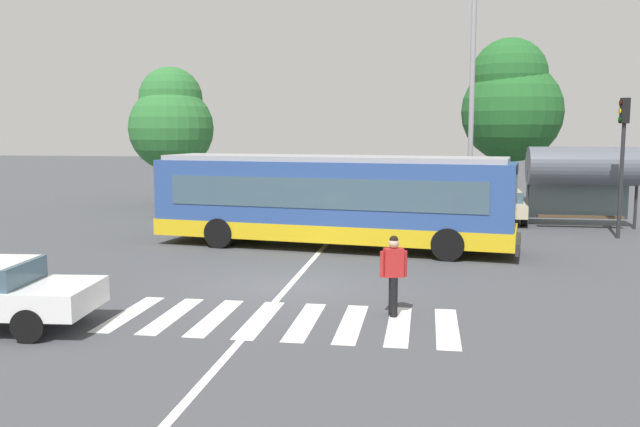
# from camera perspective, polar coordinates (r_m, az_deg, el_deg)

# --- Properties ---
(ground_plane) EXTENTS (160.00, 160.00, 0.00)m
(ground_plane) POSITION_cam_1_polar(r_m,az_deg,el_deg) (17.09, -2.71, -6.12)
(ground_plane) COLOR #424449
(city_transit_bus) EXTENTS (12.26, 4.29, 3.06)m
(city_transit_bus) POSITION_cam_1_polar(r_m,az_deg,el_deg) (22.30, 0.98, 1.12)
(city_transit_bus) COLOR black
(city_transit_bus) RESTS_ON ground_plane
(pedestrian_crossing_street) EXTENTS (0.56, 0.36, 1.72)m
(pedestrian_crossing_street) POSITION_cam_1_polar(r_m,az_deg,el_deg) (14.21, 6.24, -4.87)
(pedestrian_crossing_street) COLOR black
(pedestrian_crossing_street) RESTS_ON ground_plane
(parked_car_white) EXTENTS (2.33, 4.68, 1.35)m
(parked_car_white) POSITION_cam_1_polar(r_m,az_deg,el_deg) (31.37, -10.17, 1.23)
(parked_car_white) COLOR black
(parked_car_white) RESTS_ON ground_plane
(parked_car_charcoal) EXTENTS (2.14, 4.62, 1.35)m
(parked_car_charcoal) POSITION_cam_1_polar(r_m,az_deg,el_deg) (31.01, -5.43, 1.24)
(parked_car_charcoal) COLOR black
(parked_car_charcoal) RESTS_ON ground_plane
(parked_car_silver) EXTENTS (2.37, 4.69, 1.35)m
(parked_car_silver) POSITION_cam_1_polar(r_m,az_deg,el_deg) (30.51, -0.52, 1.17)
(parked_car_silver) COLOR black
(parked_car_silver) RESTS_ON ground_plane
(parked_car_black) EXTENTS (2.27, 4.66, 1.35)m
(parked_car_black) POSITION_cam_1_polar(r_m,az_deg,el_deg) (30.17, 4.36, 1.09)
(parked_car_black) COLOR black
(parked_car_black) RESTS_ON ground_plane
(parked_car_blue) EXTENTS (2.03, 4.58, 1.35)m
(parked_car_blue) POSITION_cam_1_polar(r_m,az_deg,el_deg) (29.65, 9.55, 0.91)
(parked_car_blue) COLOR black
(parked_car_blue) RESTS_ON ground_plane
(parked_car_champagne) EXTENTS (2.02, 4.57, 1.35)m
(parked_car_champagne) POSITION_cam_1_polar(r_m,az_deg,el_deg) (29.91, 15.11, 0.81)
(parked_car_champagne) COLOR black
(parked_car_champagne) RESTS_ON ground_plane
(traffic_light_far_corner) EXTENTS (0.33, 0.32, 5.04)m
(traffic_light_far_corner) POSITION_cam_1_polar(r_m,az_deg,el_deg) (26.45, 24.29, 5.29)
(traffic_light_far_corner) COLOR #28282B
(traffic_light_far_corner) RESTS_ON ground_plane
(bus_stop_shelter) EXTENTS (4.26, 1.54, 3.25)m
(bus_stop_shelter) POSITION_cam_1_polar(r_m,az_deg,el_deg) (28.79, 21.36, 3.64)
(bus_stop_shelter) COLOR #28282B
(bus_stop_shelter) RESTS_ON ground_plane
(twin_arm_street_lamp) EXTENTS (5.20, 0.32, 9.86)m
(twin_arm_street_lamp) POSITION_cam_1_polar(r_m,az_deg,el_deg) (27.02, 12.80, 11.45)
(twin_arm_street_lamp) COLOR #939399
(twin_arm_street_lamp) RESTS_ON ground_plane
(background_tree_left) EXTENTS (4.31, 4.31, 7.12)m
(background_tree_left) POSITION_cam_1_polar(r_m,az_deg,el_deg) (35.55, -12.51, 7.77)
(background_tree_left) COLOR brown
(background_tree_left) RESTS_ON ground_plane
(background_tree_right) EXTENTS (4.96, 4.96, 8.41)m
(background_tree_right) POSITION_cam_1_polar(r_m,az_deg,el_deg) (34.97, 15.91, 9.12)
(background_tree_right) COLOR brown
(background_tree_right) RESTS_ON ground_plane
(crosswalk_painted_stripes) EXTENTS (7.14, 2.82, 0.01)m
(crosswalk_painted_stripes) POSITION_cam_1_polar(r_m,az_deg,el_deg) (14.05, -3.21, -9.03)
(crosswalk_painted_stripes) COLOR silver
(crosswalk_painted_stripes) RESTS_ON ground_plane
(lane_center_line) EXTENTS (0.16, 24.00, 0.01)m
(lane_center_line) POSITION_cam_1_polar(r_m,az_deg,el_deg) (19.00, -1.39, -4.76)
(lane_center_line) COLOR silver
(lane_center_line) RESTS_ON ground_plane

